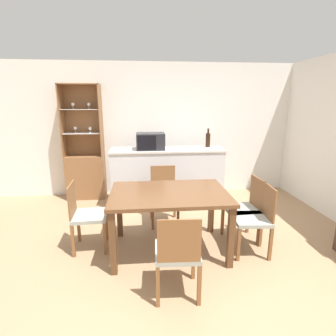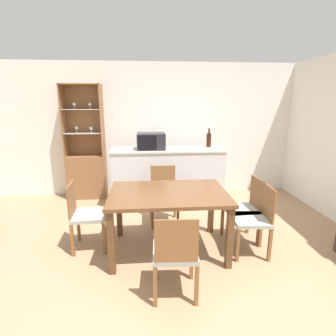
# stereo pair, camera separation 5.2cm
# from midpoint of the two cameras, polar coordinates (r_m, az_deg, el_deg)

# --- Properties ---
(ground_plane) EXTENTS (18.00, 18.00, 0.00)m
(ground_plane) POSITION_cam_midpoint_polar(r_m,az_deg,el_deg) (3.18, 3.13, -20.66)
(ground_plane) COLOR #A37F5B
(wall_back) EXTENTS (6.80, 0.06, 2.55)m
(wall_back) POSITION_cam_midpoint_polar(r_m,az_deg,el_deg) (5.25, -0.58, 8.27)
(wall_back) COLOR white
(wall_back) RESTS_ON ground_plane
(kitchen_counter) EXTENTS (1.98, 0.57, 1.02)m
(kitchen_counter) POSITION_cam_midpoint_polar(r_m,az_deg,el_deg) (4.71, 0.28, -1.90)
(kitchen_counter) COLOR silver
(kitchen_counter) RESTS_ON ground_plane
(display_cabinet) EXTENTS (0.71, 0.37, 2.13)m
(display_cabinet) POSITION_cam_midpoint_polar(r_m,az_deg,el_deg) (5.28, -16.98, 0.28)
(display_cabinet) COLOR brown
(display_cabinet) RESTS_ON ground_plane
(dining_table) EXTENTS (1.40, 0.97, 0.77)m
(dining_table) POSITION_cam_midpoint_polar(r_m,az_deg,el_deg) (3.18, 0.53, -6.92)
(dining_table) COLOR brown
(dining_table) RESTS_ON ground_plane
(dining_chair_side_right_far) EXTENTS (0.43, 0.43, 0.86)m
(dining_chair_side_right_far) POSITION_cam_midpoint_polar(r_m,az_deg,el_deg) (3.63, 16.78, -8.61)
(dining_chair_side_right_far) COLOR #999E93
(dining_chair_side_right_far) RESTS_ON ground_plane
(dining_chair_head_far) EXTENTS (0.42, 0.42, 0.86)m
(dining_chair_head_far) POSITION_cam_midpoint_polar(r_m,az_deg,el_deg) (4.01, -0.53, -5.78)
(dining_chair_head_far) COLOR #999E93
(dining_chair_head_far) RESTS_ON ground_plane
(dining_chair_side_right_near) EXTENTS (0.44, 0.44, 0.86)m
(dining_chair_side_right_near) POSITION_cam_midpoint_polar(r_m,az_deg,el_deg) (3.38, 18.59, -10.48)
(dining_chair_side_right_near) COLOR #999E93
(dining_chair_side_right_near) RESTS_ON ground_plane
(dining_chair_side_left_far) EXTENTS (0.43, 0.43, 0.86)m
(dining_chair_side_left_far) POSITION_cam_midpoint_polar(r_m,az_deg,el_deg) (3.47, -17.03, -9.71)
(dining_chair_side_left_far) COLOR #999E93
(dining_chair_side_left_far) RESTS_ON ground_plane
(dining_chair_head_near) EXTENTS (0.43, 0.43, 0.86)m
(dining_chair_head_near) POSITION_cam_midpoint_polar(r_m,az_deg,el_deg) (2.56, 2.18, -18.06)
(dining_chair_head_near) COLOR #999E93
(dining_chair_head_near) RESTS_ON ground_plane
(microwave) EXTENTS (0.48, 0.38, 0.28)m
(microwave) POSITION_cam_midpoint_polar(r_m,az_deg,el_deg) (4.55, -3.37, 5.85)
(microwave) COLOR #232328
(microwave) RESTS_ON kitchen_counter
(wine_bottle) EXTENTS (0.08, 0.08, 0.34)m
(wine_bottle) POSITION_cam_midpoint_polar(r_m,az_deg,el_deg) (4.83, 9.18, 6.10)
(wine_bottle) COLOR black
(wine_bottle) RESTS_ON kitchen_counter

